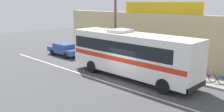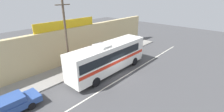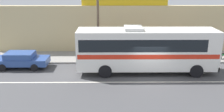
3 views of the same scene
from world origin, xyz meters
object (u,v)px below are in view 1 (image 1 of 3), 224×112
(parked_car, at_px, (65,49))
(motorcycle_green, at_px, (204,75))
(intercity_bus, at_px, (130,52))
(utility_pole, at_px, (115,17))
(pedestrian_far_left, at_px, (139,52))

(parked_car, xyz_separation_m, motorcycle_green, (15.23, 1.83, -0.17))
(intercity_bus, height_order, utility_pole, utility_pole)
(intercity_bus, distance_m, parked_car, 10.63)
(parked_car, bearing_deg, motorcycle_green, 6.86)
(motorcycle_green, bearing_deg, utility_pole, -176.29)
(intercity_bus, xyz_separation_m, motorcycle_green, (4.74, 2.95, -1.50))
(intercity_bus, relative_size, parked_car, 2.43)
(parked_car, distance_m, motorcycle_green, 15.34)
(utility_pole, xyz_separation_m, motorcycle_green, (8.63, 0.56, -3.95))
(motorcycle_green, relative_size, pedestrian_far_left, 1.09)
(motorcycle_green, bearing_deg, parked_car, -173.14)
(utility_pole, xyz_separation_m, pedestrian_far_left, (1.53, 1.75, -3.38))
(pedestrian_far_left, bearing_deg, parked_car, -159.62)
(parked_car, height_order, motorcycle_green, parked_car)
(parked_car, relative_size, utility_pole, 0.54)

